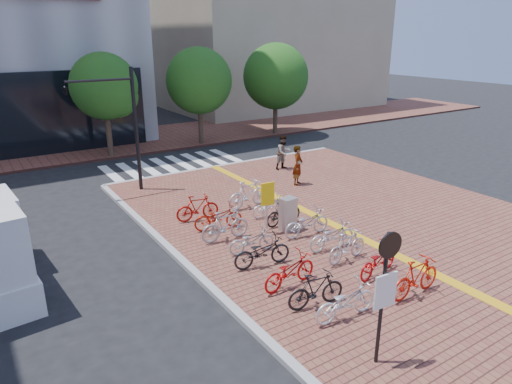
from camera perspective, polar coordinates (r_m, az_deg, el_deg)
ground at (r=14.87m, az=9.99°, el=-9.19°), size 120.00×120.00×0.00m
kerb_north at (r=25.58m, az=-3.31°, el=3.39°), size 14.00×0.25×0.15m
far_sidewalk at (r=32.51m, az=-15.97°, el=6.07°), size 70.00×8.00×0.15m
building_beige at (r=49.58m, az=0.25°, el=21.40°), size 20.00×18.00×18.00m
crosswalk at (r=26.28m, az=-10.24°, el=3.38°), size 7.50×4.00×0.01m
street_trees at (r=30.53m, az=-5.29°, el=13.58°), size 16.20×4.60×6.35m
bike_0 at (r=11.98m, az=11.12°, el=-13.25°), size 1.88×0.76×0.97m
bike_1 at (r=12.31m, az=7.52°, el=-12.01°), size 1.71×0.73×1.00m
bike_2 at (r=13.14m, az=4.22°, el=-9.81°), size 1.91×0.83×0.97m
bike_3 at (r=14.17m, az=0.77°, el=-7.46°), size 1.94×0.93×0.98m
bike_4 at (r=15.06m, az=-0.55°, el=-6.09°), size 1.66×0.77×0.84m
bike_5 at (r=15.91m, az=-3.86°, el=-4.20°), size 1.84×0.60×1.09m
bike_6 at (r=16.84m, az=-4.74°, el=-3.13°), size 1.91×1.00×0.96m
bike_7 at (r=17.71m, az=-7.32°, el=-1.97°), size 1.75×0.71×1.02m
bike_8 at (r=13.38m, az=19.40°, el=-10.02°), size 1.86×0.56×1.11m
bike_9 at (r=14.18m, az=15.02°, el=-8.24°), size 1.87×0.94×0.94m
bike_10 at (r=14.77m, az=11.34°, el=-6.65°), size 1.72×0.62×1.01m
bike_11 at (r=15.48m, az=9.47°, el=-5.42°), size 1.84×0.74×0.95m
bike_12 at (r=16.35m, az=6.36°, el=-3.82°), size 1.90×0.73×0.99m
bike_13 at (r=17.21m, az=3.48°, el=-2.57°), size 1.64×0.54×0.97m
bike_14 at (r=18.04m, az=1.72°, el=-1.69°), size 1.66×0.63×0.87m
bike_15 at (r=18.86m, az=-1.01°, el=-0.25°), size 2.00×0.75×1.17m
pedestrian_a at (r=21.80m, az=5.25°, el=3.34°), size 0.82×0.76×1.89m
pedestrian_b at (r=24.35m, az=3.47°, el=4.98°), size 0.94×0.75×1.82m
utility_box at (r=16.68m, az=4.02°, el=-2.78°), size 0.63×0.50×1.25m
yellow_sign at (r=16.13m, az=1.42°, el=-0.82°), size 0.52×0.14×1.93m
notice_sign at (r=9.92m, az=15.85°, el=-10.92°), size 0.58×0.15×3.14m
traffic_light_pole at (r=20.74m, az=-18.36°, el=9.80°), size 2.97×1.15×5.54m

